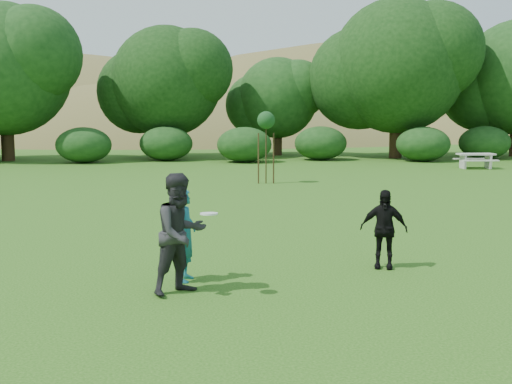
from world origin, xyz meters
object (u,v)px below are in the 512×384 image
player_teal (185,235)px  sapling (266,122)px  player_black (384,229)px  player_grey (181,234)px  picnic_table (476,158)px

player_teal → sapling: size_ratio=0.55×
player_black → player_teal: bearing=-153.1°
player_teal → player_grey: 0.76m
player_grey → sapling: 15.63m
sapling → player_grey: bearing=-99.1°
player_black → player_grey: bearing=-142.3°
player_teal → player_black: size_ratio=1.09×
player_black → picnic_table: (9.85, 20.06, -0.20)m
player_teal → player_black: 3.62m
player_black → sapling: (-1.13, 13.94, 1.70)m
player_black → picnic_table: size_ratio=0.80×
player_black → picnic_table: player_black is taller
sapling → picnic_table: size_ratio=1.58×
player_black → sapling: sapling is taller
sapling → picnic_table: sapling is taller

